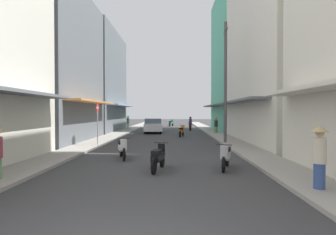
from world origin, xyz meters
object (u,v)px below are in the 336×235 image
at_px(motorbike_black, 159,156).
at_px(utility_pole, 225,82).
at_px(motorbike_orange, 182,131).
at_px(pedestrian_crossing, 319,155).
at_px(street_sign_no_entry, 97,118).
at_px(pedestrian_far, 128,123).
at_px(motorbike_maroon, 190,124).
at_px(motorbike_green, 171,123).
at_px(parked_car, 153,126).
at_px(pedestrian_foreground, 216,126).
at_px(motorbike_silver, 226,156).
at_px(motorbike_white, 122,148).

bearing_deg(motorbike_black, utility_pole, 65.06).
height_order(motorbike_orange, pedestrian_crossing, pedestrian_crossing).
distance_m(motorbike_black, utility_pole, 9.84).
distance_m(utility_pole, street_sign_no_entry, 8.43).
bearing_deg(utility_pole, pedestrian_far, 120.90).
xyz_separation_m(motorbike_maroon, pedestrian_far, (-7.36, 1.24, 0.11)).
bearing_deg(motorbike_green, pedestrian_crossing, -82.84).
xyz_separation_m(parked_car, pedestrian_foreground, (6.14, -1.31, 0.03)).
height_order(motorbike_black, parked_car, parked_car).
bearing_deg(motorbike_orange, parked_car, 123.18).
distance_m(motorbike_silver, motorbike_orange, 13.60).
bearing_deg(motorbike_black, motorbike_green, 89.92).
bearing_deg(pedestrian_foreground, motorbike_silver, -97.18).
xyz_separation_m(parked_car, pedestrian_far, (-3.37, 5.14, 0.08)).
distance_m(motorbike_silver, pedestrian_far, 24.14).
xyz_separation_m(motorbike_green, motorbike_maroon, (2.30, -9.13, 0.20)).
xyz_separation_m(motorbike_white, pedestrian_far, (-3.26, 20.78, 0.31)).
bearing_deg(utility_pole, motorbike_orange, 116.54).
relative_size(motorbike_orange, utility_pole, 0.22).
distance_m(motorbike_green, pedestrian_foreground, 15.02).
distance_m(parked_car, pedestrian_crossing, 21.58).
bearing_deg(street_sign_no_entry, motorbike_green, 80.44).
height_order(motorbike_white, pedestrian_foreground, pedestrian_foreground).
xyz_separation_m(motorbike_white, parked_car, (0.11, 15.64, 0.24)).
bearing_deg(pedestrian_crossing, motorbike_black, 147.60).
distance_m(motorbike_white, utility_pole, 8.91).
height_order(motorbike_white, motorbike_orange, same).
bearing_deg(motorbike_orange, pedestrian_foreground, 41.61).
relative_size(motorbike_black, street_sign_no_entry, 0.68).
height_order(motorbike_orange, street_sign_no_entry, street_sign_no_entry).
relative_size(motorbike_white, motorbike_silver, 1.00).
bearing_deg(motorbike_orange, motorbike_black, -94.82).
relative_size(motorbike_silver, pedestrian_far, 1.07).
bearing_deg(street_sign_no_entry, motorbike_black, -58.66).
bearing_deg(pedestrian_crossing, pedestrian_foreground, 89.36).
distance_m(motorbike_black, motorbike_orange, 13.80).
relative_size(pedestrian_far, pedestrian_foreground, 1.05).
bearing_deg(motorbike_maroon, pedestrian_foreground, -67.47).
relative_size(pedestrian_far, utility_pole, 0.21).
height_order(motorbike_white, motorbike_silver, same).
bearing_deg(street_sign_no_entry, utility_pole, 11.75).
distance_m(motorbike_black, street_sign_no_entry, 7.90).
height_order(motorbike_green, pedestrian_far, pedestrian_far).
distance_m(pedestrian_far, utility_pole, 17.60).
distance_m(motorbike_black, motorbike_maroon, 22.06).
height_order(pedestrian_crossing, utility_pole, utility_pole).
relative_size(motorbike_green, motorbike_black, 0.97).
height_order(motorbike_silver, pedestrian_foreground, pedestrian_foreground).
relative_size(motorbike_black, motorbike_orange, 1.01).
bearing_deg(motorbike_black, pedestrian_far, 102.21).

